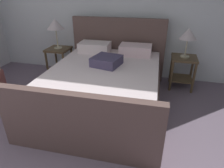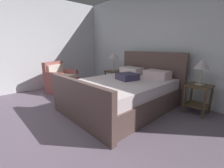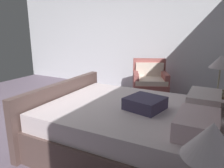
{
  "view_description": "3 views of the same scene",
  "coord_description": "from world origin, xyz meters",
  "px_view_note": "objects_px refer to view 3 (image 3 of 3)",
  "views": [
    {
      "loc": [
        0.78,
        -0.84,
        1.75
      ],
      "look_at": [
        0.24,
        1.31,
        0.64
      ],
      "focal_mm": 31.71,
      "sensor_mm": 36.0,
      "label": 1
    },
    {
      "loc": [
        2.21,
        -0.48,
        1.34
      ],
      "look_at": [
        0.16,
        1.36,
        0.65
      ],
      "focal_mm": 24.21,
      "sensor_mm": 36.0,
      "label": 2
    },
    {
      "loc": [
        2.27,
        2.76,
        1.54
      ],
      "look_at": [
        -0.12,
        1.46,
        0.84
      ],
      "focal_mm": 34.19,
      "sensor_mm": 36.0,
      "label": 3
    }
  ],
  "objects_px": {
    "table_lamp_right": "(212,143)",
    "armchair": "(150,85)",
    "nightstand_left": "(216,105)",
    "bed": "(136,128)",
    "table_lamp_left": "(221,62)"
  },
  "relations": [
    {
      "from": "bed",
      "to": "nightstand_left",
      "type": "bearing_deg",
      "value": 146.14
    },
    {
      "from": "bed",
      "to": "table_lamp_left",
      "type": "height_order",
      "value": "bed"
    },
    {
      "from": "table_lamp_right",
      "to": "bed",
      "type": "bearing_deg",
      "value": -144.3
    },
    {
      "from": "armchair",
      "to": "nightstand_left",
      "type": "bearing_deg",
      "value": 57.65
    },
    {
      "from": "table_lamp_right",
      "to": "armchair",
      "type": "bearing_deg",
      "value": -156.8
    },
    {
      "from": "nightstand_left",
      "to": "bed",
      "type": "bearing_deg",
      "value": -33.86
    },
    {
      "from": "armchair",
      "to": "bed",
      "type": "bearing_deg",
      "value": 14.47
    },
    {
      "from": "table_lamp_left",
      "to": "armchair",
      "type": "height_order",
      "value": "table_lamp_left"
    },
    {
      "from": "bed",
      "to": "armchair",
      "type": "bearing_deg",
      "value": -165.53
    },
    {
      "from": "nightstand_left",
      "to": "armchair",
      "type": "distance_m",
      "value": 1.61
    },
    {
      "from": "bed",
      "to": "armchair",
      "type": "height_order",
      "value": "bed"
    },
    {
      "from": "table_lamp_right",
      "to": "table_lamp_left",
      "type": "xyz_separation_m",
      "value": [
        -2.45,
        -0.06,
        0.07
      ]
    },
    {
      "from": "bed",
      "to": "table_lamp_right",
      "type": "relative_size",
      "value": 4.64
    },
    {
      "from": "nightstand_left",
      "to": "table_lamp_left",
      "type": "height_order",
      "value": "table_lamp_left"
    },
    {
      "from": "nightstand_left",
      "to": "table_lamp_right",
      "type": "bearing_deg",
      "value": 1.4
    }
  ]
}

